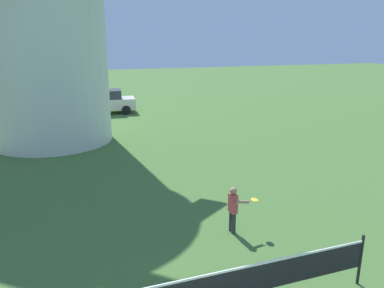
% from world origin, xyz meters
% --- Properties ---
extents(tennis_net, '(5.82, 0.06, 1.10)m').
position_xyz_m(tennis_net, '(0.38, 2.19, 0.69)').
color(tennis_net, black).
rests_on(tennis_net, ground_plane).
extents(player_far, '(0.73, 0.48, 1.24)m').
position_xyz_m(player_far, '(1.78, 4.96, 0.70)').
color(player_far, '#333338').
rests_on(player_far, ground_plane).
extents(parked_car_silver, '(4.53, 2.00, 1.56)m').
position_xyz_m(parked_car_silver, '(-4.11, 22.64, 0.81)').
color(parked_car_silver, silver).
rests_on(parked_car_silver, ground_plane).
extents(parked_car_cream, '(4.23, 2.12, 1.56)m').
position_xyz_m(parked_car_cream, '(0.49, 22.37, 0.81)').
color(parked_car_cream, silver).
rests_on(parked_car_cream, ground_plane).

